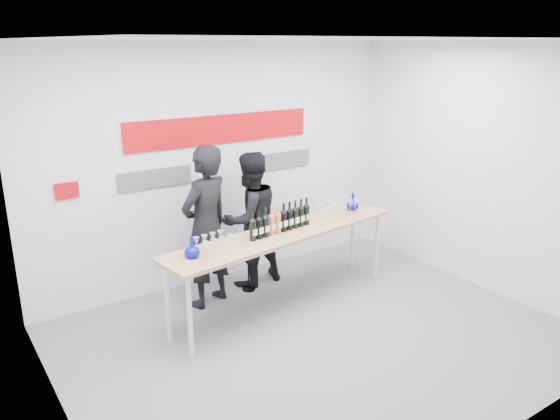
% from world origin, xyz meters
% --- Properties ---
extents(ground, '(5.00, 5.00, 0.00)m').
position_xyz_m(ground, '(0.00, 0.00, 0.00)').
color(ground, slate).
rests_on(ground, ground).
extents(back_wall, '(5.00, 0.04, 3.00)m').
position_xyz_m(back_wall, '(0.00, 2.00, 1.50)').
color(back_wall, silver).
rests_on(back_wall, ground).
extents(signage, '(3.38, 0.02, 0.79)m').
position_xyz_m(signage, '(-0.06, 1.97, 1.81)').
color(signage, '#BD080E').
rests_on(signage, back_wall).
extents(tasting_table, '(3.13, 1.02, 0.92)m').
position_xyz_m(tasting_table, '(0.14, 0.81, 0.85)').
color(tasting_table, tan).
rests_on(tasting_table, ground).
extents(wine_bottles, '(0.89, 0.19, 0.33)m').
position_xyz_m(wine_bottles, '(0.09, 0.82, 1.09)').
color(wine_bottles, black).
rests_on(wine_bottles, tasting_table).
extents(decanter_left, '(0.16, 0.16, 0.21)m').
position_xyz_m(decanter_left, '(-1.07, 0.69, 1.03)').
color(decanter_left, '#070C8C').
rests_on(decanter_left, tasting_table).
extents(decanter_right, '(0.16, 0.16, 0.21)m').
position_xyz_m(decanter_right, '(1.34, 1.02, 1.03)').
color(decanter_right, '#070C8C').
rests_on(decanter_right, tasting_table).
extents(glasses_left, '(0.38, 0.26, 0.18)m').
position_xyz_m(glasses_left, '(-0.83, 0.68, 1.01)').
color(glasses_left, silver).
rests_on(glasses_left, tasting_table).
extents(glasses_right, '(0.58, 0.29, 0.18)m').
position_xyz_m(glasses_right, '(1.01, 0.93, 1.01)').
color(glasses_right, silver).
rests_on(glasses_right, tasting_table).
extents(presenter_left, '(0.81, 0.66, 1.90)m').
position_xyz_m(presenter_left, '(-0.57, 1.37, 0.95)').
color(presenter_left, black).
rests_on(presenter_left, ground).
extents(presenter_right, '(0.89, 0.72, 1.71)m').
position_xyz_m(presenter_right, '(0.15, 1.58, 0.85)').
color(presenter_right, black).
rests_on(presenter_right, ground).
extents(mic_stand, '(0.17, 0.17, 1.42)m').
position_xyz_m(mic_stand, '(0.00, 1.40, 0.43)').
color(mic_stand, black).
rests_on(mic_stand, ground).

